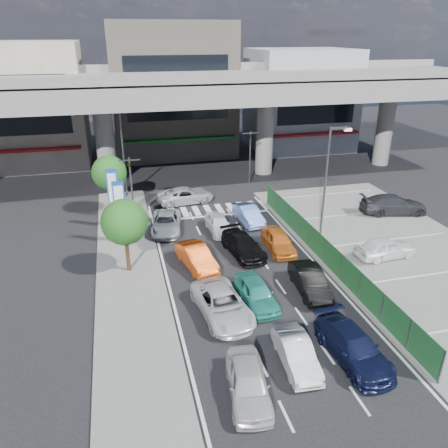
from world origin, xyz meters
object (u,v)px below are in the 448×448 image
object	(u,v)px
taxi_orange_right	(278,241)
kei_truck_front_right	(249,214)
traffic_light_left	(130,174)
van_white_back_left	(248,383)
taxi_teal_mid	(256,293)
sedan_white_front_mid	(219,224)
street_lamp_right	(329,173)
hatch_black_mid_right	(310,281)
sedan_white_mid_left	(222,304)
taxi_orange_left	(196,257)
crossing_wagon_silver	(186,195)
street_lamp_left	(124,145)
wagon_silver_front_left	(166,223)
signboard_far	(113,190)
parked_sedan_white	(386,248)
signboard_near	(120,204)
tree_far	(109,173)
traffic_cone	(316,234)
traffic_light_right	(250,144)
minivan_navy_back	(353,347)
tree_near	(124,222)
sedan_black_mid	(243,245)
parked_sedan_dgrey	(394,204)
hatch_white_back_mid	(296,353)

from	to	relation	value
taxi_orange_right	kei_truck_front_right	xyz separation A→B (m)	(-0.58, 5.11, -0.03)
traffic_light_left	van_white_back_left	bearing A→B (deg)	-80.01
taxi_teal_mid	sedan_white_front_mid	size ratio (longest dim) A/B	1.06
street_lamp_right	hatch_black_mid_right	world-z (taller)	street_lamp_right
traffic_light_left	sedan_white_mid_left	world-z (taller)	traffic_light_left
traffic_light_left	taxi_orange_right	xyz separation A→B (m)	(9.33, -7.46, -3.25)
street_lamp_right	taxi_orange_left	bearing A→B (deg)	-166.46
taxi_teal_mid	hatch_black_mid_right	distance (m)	3.39
sedan_white_front_mid	crossing_wagon_silver	distance (m)	6.81
street_lamp_left	hatch_black_mid_right	bearing A→B (deg)	-63.68
crossing_wagon_silver	wagon_silver_front_left	bearing A→B (deg)	149.24
signboard_far	crossing_wagon_silver	distance (m)	7.72
parked_sedan_white	signboard_near	bearing A→B (deg)	65.97
tree_far	traffic_cone	size ratio (longest dim) A/B	6.27
traffic_light_right	van_white_back_left	world-z (taller)	traffic_light_right
street_lamp_right	minivan_navy_back	world-z (taller)	street_lamp_right
street_lamp_left	traffic_cone	xyz separation A→B (m)	(12.74, -12.53, -4.33)
hatch_black_mid_right	traffic_light_left	bearing A→B (deg)	130.63
tree_near	taxi_teal_mid	bearing A→B (deg)	-38.47
street_lamp_left	parked_sedan_white	bearing A→B (deg)	-45.70
van_white_back_left	taxi_teal_mid	size ratio (longest dim) A/B	1.00
van_white_back_left	sedan_black_mid	world-z (taller)	van_white_back_left
street_lamp_right	taxi_orange_right	size ratio (longest dim) A/B	1.98
taxi_orange_right	wagon_silver_front_left	bearing A→B (deg)	146.64
van_white_back_left	taxi_orange_right	xyz separation A→B (m)	(5.88, 12.15, 0.00)
sedan_white_front_mid	parked_sedan_white	distance (m)	11.85
traffic_light_left	crossing_wagon_silver	size ratio (longest dim) A/B	1.06
tree_near	sedan_white_front_mid	distance (m)	8.62
street_lamp_left	signboard_near	xyz separation A→B (m)	(-0.87, -10.01, -1.71)
sedan_black_mid	parked_sedan_dgrey	bearing A→B (deg)	7.13
sedan_white_front_mid	crossing_wagon_silver	bearing A→B (deg)	100.15
signboard_near	tree_near	world-z (taller)	tree_near
street_lamp_left	minivan_navy_back	distance (m)	26.51
taxi_orange_right	kei_truck_front_right	distance (m)	5.14
signboard_far	tree_far	size ratio (longest dim) A/B	0.98
traffic_light_left	traffic_cone	distance (m)	14.63
van_white_back_left	traffic_cone	world-z (taller)	van_white_back_left
minivan_navy_back	kei_truck_front_right	world-z (taller)	minivan_navy_back
minivan_navy_back	traffic_cone	xyz separation A→B (m)	(3.88, 12.12, -0.25)
signboard_near	crossing_wagon_silver	size ratio (longest dim) A/B	0.96
sedan_white_mid_left	tree_near	bearing A→B (deg)	120.93
hatch_black_mid_right	kei_truck_front_right	xyz separation A→B (m)	(-0.46, 10.53, -0.03)
van_white_back_left	sedan_white_mid_left	bearing A→B (deg)	95.06
taxi_orange_left	parked_sedan_white	distance (m)	12.49
sedan_black_mid	sedan_white_front_mid	world-z (taller)	sedan_black_mid
sedan_black_mid	traffic_cone	distance (m)	5.90
signboard_near	sedan_white_front_mid	bearing A→B (deg)	3.84
crossing_wagon_silver	parked_sedan_dgrey	size ratio (longest dim) A/B	0.93
street_lamp_left	hatch_white_back_mid	world-z (taller)	street_lamp_left
sedan_black_mid	wagon_silver_front_left	size ratio (longest dim) A/B	0.98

